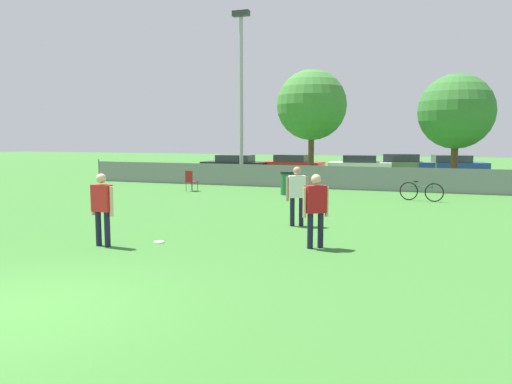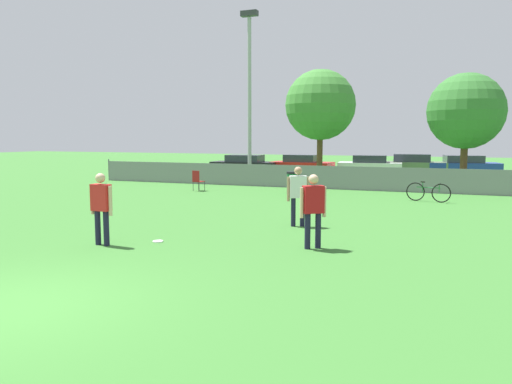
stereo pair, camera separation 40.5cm
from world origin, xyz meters
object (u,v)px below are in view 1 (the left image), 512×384
(frisbee_disc, at_px, (159,242))
(tree_far_right, at_px, (456,112))
(player_receiver_white, at_px, (297,192))
(parked_car_olive, at_px, (401,165))
(tree_near_pole, at_px, (312,105))
(bicycle_sideline, at_px, (421,191))
(folding_chair_sideline, at_px, (191,180))
(player_defender_red, at_px, (102,204))
(parked_car_white, at_px, (360,165))
(light_pole, at_px, (241,84))
(parked_car_blue, at_px, (451,165))
(parked_car_red, at_px, (292,165))
(player_thrower_red, at_px, (316,205))
(parked_car_dark, at_px, (235,164))
(trash_bin, at_px, (287,183))

(frisbee_disc, bearing_deg, tree_far_right, 65.58)
(player_receiver_white, bearing_deg, frisbee_disc, -151.91)
(player_receiver_white, distance_m, parked_car_olive, 20.60)
(tree_near_pole, xyz_separation_m, parked_car_olive, (4.42, 6.56, -3.54))
(frisbee_disc, bearing_deg, bicycle_sideline, 61.07)
(tree_near_pole, relative_size, folding_chair_sideline, 6.54)
(player_defender_red, bearing_deg, parked_car_white, 87.71)
(light_pole, xyz_separation_m, player_receiver_white, (6.24, -11.61, -4.30))
(light_pole, bearing_deg, parked_car_blue, 41.00)
(parked_car_red, distance_m, parked_car_blue, 10.17)
(tree_near_pole, distance_m, player_thrower_red, 17.34)
(player_receiver_white, height_order, parked_car_olive, player_receiver_white)
(parked_car_white, relative_size, parked_car_olive, 0.92)
(folding_chair_sideline, xyz_separation_m, bicycle_sideline, (10.00, -0.04, -0.16))
(light_pole, relative_size, parked_car_dark, 2.01)
(player_thrower_red, relative_size, parked_car_white, 0.40)
(player_defender_red, bearing_deg, player_receiver_white, 52.62)
(player_defender_red, distance_m, trash_bin, 11.16)
(player_defender_red, relative_size, parked_car_blue, 0.36)
(frisbee_disc, distance_m, parked_car_blue, 25.18)
(trash_bin, distance_m, parked_car_blue, 15.47)
(parked_car_white, height_order, parked_car_olive, parked_car_olive)
(bicycle_sideline, relative_size, parked_car_olive, 0.37)
(frisbee_disc, height_order, parked_car_white, parked_car_white)
(bicycle_sideline, bearing_deg, player_thrower_red, -89.45)
(light_pole, distance_m, tree_far_right, 10.76)
(bicycle_sideline, height_order, trash_bin, trash_bin)
(light_pole, bearing_deg, parked_car_red, 82.08)
(bicycle_sideline, relative_size, parked_car_blue, 0.36)
(tree_near_pole, distance_m, folding_chair_sideline, 8.85)
(player_defender_red, relative_size, frisbee_disc, 6.57)
(light_pole, relative_size, parked_car_red, 2.20)
(trash_bin, height_order, parked_car_white, parked_car_white)
(parked_car_red, bearing_deg, parked_car_blue, 18.13)
(player_receiver_white, distance_m, parked_car_blue, 21.45)
(frisbee_disc, bearing_deg, player_receiver_white, 52.30)
(light_pole, xyz_separation_m, parked_car_olive, (7.66, 8.94, -4.61))
(player_thrower_red, bearing_deg, parked_car_red, 70.06)
(parked_car_red, xyz_separation_m, parked_car_blue, (9.82, 2.63, 0.02))
(light_pole, bearing_deg, trash_bin, -49.29)
(player_receiver_white, relative_size, folding_chair_sideline, 1.76)
(trash_bin, bearing_deg, parked_car_red, 104.65)
(player_thrower_red, xyz_separation_m, parked_car_blue, (3.40, 23.50, -0.31))
(player_defender_red, relative_size, player_thrower_red, 1.00)
(player_thrower_red, bearing_deg, player_defender_red, 160.44)
(tree_near_pole, distance_m, parked_car_blue, 10.85)
(trash_bin, relative_size, parked_car_olive, 0.22)
(folding_chair_sideline, bearing_deg, tree_far_right, -142.55)
(trash_bin, xyz_separation_m, parked_car_olive, (3.79, 13.43, 0.16))
(player_receiver_white, relative_size, player_thrower_red, 1.00)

